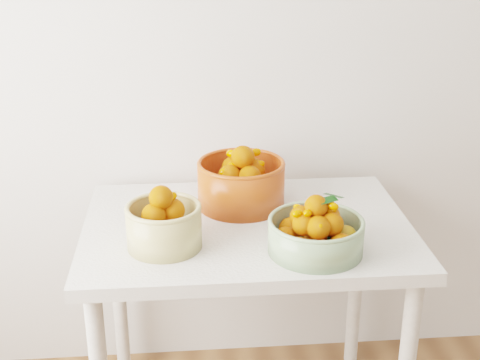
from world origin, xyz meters
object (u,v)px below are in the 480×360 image
Objects in this scene: table at (247,251)px; bowl_orange at (241,182)px; bowl_cream at (164,224)px; bowl_green at (316,232)px.

table is 2.89× the size of bowl_orange.
table is 4.00× the size of bowl_cream.
bowl_orange is at bearing 92.26° from table.
bowl_green is at bearing -61.99° from bowl_orange.
bowl_orange is at bearing 47.69° from bowl_cream.
bowl_orange is at bearing 118.01° from bowl_green.
bowl_cream is 0.72× the size of bowl_orange.
bowl_green is 0.38m from bowl_orange.
bowl_orange is (-0.01, 0.14, 0.18)m from table.
bowl_cream is 0.43m from bowl_green.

